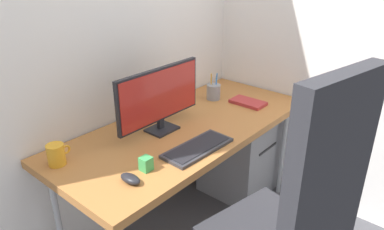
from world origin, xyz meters
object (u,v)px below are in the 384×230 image
Objects in this scene: pen_holder at (213,92)px; coffee_mug at (56,155)px; monitor at (160,97)px; notebook at (248,102)px; desk_clamp_accessory at (146,164)px; office_chair at (291,221)px; filing_cabinet at (239,153)px; keyboard at (198,148)px; mouse at (130,179)px.

pen_holder is 1.54× the size of coffee_mug.
monitor reaches higher than notebook.
desk_clamp_accessory is at bearing -176.27° from notebook.
office_chair is 1.24m from filing_cabinet.
keyboard is 0.31m from desk_clamp_accessory.
pen_holder is 1.15m from coffee_mug.
filing_cabinet is at bearing 7.03° from mouse.
coffee_mug reaches higher than keyboard.
office_chair reaches higher than pen_holder.
coffee_mug is at bearing 172.04° from filing_cabinet.
coffee_mug is at bearing 106.21° from mouse.
office_chair is 1.07m from notebook.
notebook reaches higher than keyboard.
keyboard is (0.10, 0.58, 0.08)m from office_chair.
pen_holder is at bearing 31.04° from keyboard.
pen_holder is at bearing -2.48° from coffee_mug.
pen_holder is (0.57, 0.06, -0.15)m from monitor.
monitor is (0.14, 0.88, 0.27)m from office_chair.
desk_clamp_accessory is (-0.99, -0.08, 0.02)m from notebook.
office_chair is at bearing -100.08° from keyboard.
mouse is at bearing -175.63° from notebook.
desk_clamp_accessory is (-0.91, -0.31, -0.02)m from pen_holder.
filing_cabinet is at bearing 16.92° from keyboard.
pen_holder is at bearing 108.36° from notebook.
filing_cabinet is at bearing 50.55° from notebook.
office_chair is at bearing -65.48° from mouse.
desk_clamp_accessory is at bearing -144.19° from monitor.
desk_clamp_accessory is at bearing -56.03° from coffee_mug.
office_chair reaches higher than filing_cabinet.
filing_cabinet is at bearing 43.13° from office_chair.
notebook is (1.10, 0.10, -0.01)m from mouse.
notebook is (-0.08, -0.10, 0.46)m from filing_cabinet.
desk_clamp_accessory is at bearing 169.07° from keyboard.
office_chair reaches higher than keyboard.
pen_holder is (-0.16, 0.13, 0.50)m from filing_cabinet.
keyboard is (-0.04, -0.30, -0.19)m from monitor.
mouse is at bearing -149.55° from monitor.
monitor is (-0.72, 0.07, 0.65)m from filing_cabinet.
filing_cabinet is 2.67× the size of notebook.
notebook is (0.08, -0.23, -0.04)m from pen_holder.
office_chair is at bearing -138.55° from notebook.
coffee_mug is (-0.13, 0.38, 0.03)m from mouse.
office_chair is at bearing -66.16° from coffee_mug.
office_chair is 5.90× the size of notebook.
coffee_mug reaches higher than mouse.
filing_cabinet is at bearing -40.22° from pen_holder.
monitor reaches higher than keyboard.
mouse is at bearing -162.22° from pen_holder.
notebook is 0.99m from desk_clamp_accessory.
monitor is 1.48× the size of keyboard.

